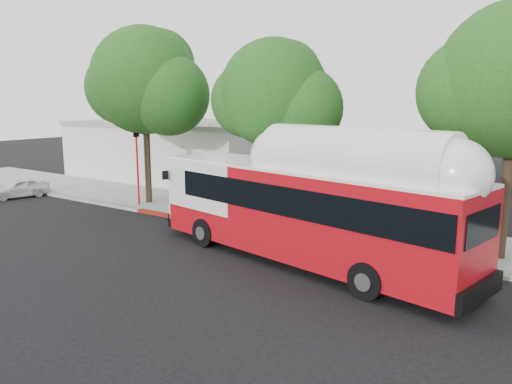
% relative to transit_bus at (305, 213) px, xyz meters
% --- Properties ---
extents(ground, '(120.00, 120.00, 0.00)m').
position_rel_transit_bus_xyz_m(ground, '(-3.24, -1.54, -1.86)').
color(ground, black).
rests_on(ground, ground).
extents(sidewalk, '(60.00, 5.00, 0.15)m').
position_rel_transit_bus_xyz_m(sidewalk, '(-3.24, 4.96, -1.79)').
color(sidewalk, gray).
rests_on(sidewalk, ground).
extents(curb_strip, '(60.00, 0.30, 0.15)m').
position_rel_transit_bus_xyz_m(curb_strip, '(-3.24, 2.36, -1.79)').
color(curb_strip, gray).
rests_on(curb_strip, ground).
extents(red_curb_segment, '(10.00, 0.32, 0.16)m').
position_rel_transit_bus_xyz_m(red_curb_segment, '(-6.24, 2.36, -1.78)').
color(red_curb_segment, maroon).
rests_on(red_curb_segment, ground).
extents(street_tree_left, '(6.67, 5.80, 9.74)m').
position_rel_transit_bus_xyz_m(street_tree_left, '(-11.76, 4.02, 4.74)').
color(street_tree_left, '#2D2116').
rests_on(street_tree_left, ground).
extents(street_tree_mid, '(5.75, 5.00, 8.62)m').
position_rel_transit_bus_xyz_m(street_tree_mid, '(-3.83, 4.52, 4.04)').
color(street_tree_mid, '#2D2116').
rests_on(street_tree_mid, ground).
extents(low_commercial_bldg, '(16.20, 10.20, 4.25)m').
position_rel_transit_bus_xyz_m(low_commercial_bldg, '(-17.24, 12.46, 0.29)').
color(low_commercial_bldg, silver).
rests_on(low_commercial_bldg, ground).
extents(transit_bus, '(13.69, 4.98, 3.99)m').
position_rel_transit_bus_xyz_m(transit_bus, '(0.00, 0.00, 0.00)').
color(transit_bus, '#AD0C15').
rests_on(transit_bus, ground).
extents(parked_car, '(3.60, 2.09, 1.15)m').
position_rel_transit_bus_xyz_m(parked_car, '(-20.22, 0.94, -1.29)').
color(parked_car, silver).
rests_on(parked_car, ground).
extents(signal_pole, '(0.12, 0.39, 4.09)m').
position_rel_transit_bus_xyz_m(signal_pole, '(-12.15, 3.14, 0.23)').
color(signal_pole, red).
rests_on(signal_pole, ground).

